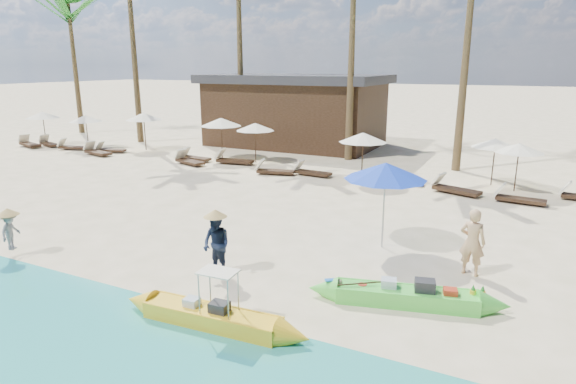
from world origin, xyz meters
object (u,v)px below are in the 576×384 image
at_px(blue_umbrella, 386,171).
at_px(green_canoe, 406,296).
at_px(yellow_canoe, 212,317).
at_px(tourist, 472,242).

bearing_deg(blue_umbrella, green_canoe, -65.79).
distance_m(green_canoe, blue_umbrella, 3.83).
relative_size(yellow_canoe, tourist, 2.74).
distance_m(green_canoe, tourist, 2.50).
bearing_deg(yellow_canoe, blue_umbrella, 68.27).
bearing_deg(green_canoe, tourist, 50.67).
bearing_deg(tourist, blue_umbrella, -11.03).
xyz_separation_m(yellow_canoe, blue_umbrella, (1.80, 5.51, 1.96)).
bearing_deg(blue_umbrella, yellow_canoe, -108.11).
bearing_deg(yellow_canoe, green_canoe, 34.83).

